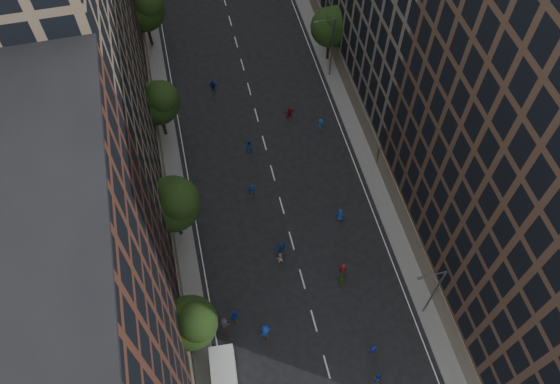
# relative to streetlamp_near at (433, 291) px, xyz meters

# --- Properties ---
(ground) EXTENTS (240.00, 240.00, 0.00)m
(ground) POSITION_rel_streetlamp_near_xyz_m (-10.37, 28.00, -5.17)
(ground) COLOR black
(ground) RESTS_ON ground
(sidewalk_left) EXTENTS (4.00, 105.00, 0.15)m
(sidewalk_left) POSITION_rel_streetlamp_near_xyz_m (-22.37, 35.50, -5.09)
(sidewalk_left) COLOR slate
(sidewalk_left) RESTS_ON ground
(sidewalk_right) EXTENTS (4.00, 105.00, 0.15)m
(sidewalk_right) POSITION_rel_streetlamp_near_xyz_m (1.63, 35.50, -5.09)
(sidewalk_right) COLOR slate
(sidewalk_right) RESTS_ON ground
(bldg_left_a) EXTENTS (14.00, 22.00, 30.00)m
(bldg_left_a) POSITION_rel_streetlamp_near_xyz_m (-29.37, -1.00, 9.83)
(bldg_left_a) COLOR #522B1F
(bldg_left_a) RESTS_ON ground
(bldg_left_b) EXTENTS (14.00, 26.00, 34.00)m
(bldg_left_b) POSITION_rel_streetlamp_near_xyz_m (-29.37, 23.00, 11.83)
(bldg_left_b) COLOR #7F6953
(bldg_left_b) RESTS_ON ground
(tree_left_1) EXTENTS (4.80, 4.80, 8.21)m
(tree_left_1) POSITION_rel_streetlamp_near_xyz_m (-21.39, 1.86, 0.38)
(tree_left_1) COLOR black
(tree_left_1) RESTS_ON ground
(tree_left_2) EXTENTS (5.60, 5.60, 9.45)m
(tree_left_2) POSITION_rel_streetlamp_near_xyz_m (-21.36, 13.83, 1.19)
(tree_left_2) COLOR black
(tree_left_2) RESTS_ON ground
(tree_left_3) EXTENTS (5.00, 5.00, 8.58)m
(tree_left_3) POSITION_rel_streetlamp_near_xyz_m (-21.38, 27.85, 0.65)
(tree_left_3) COLOR black
(tree_left_3) RESTS_ON ground
(tree_left_4) EXTENTS (5.40, 5.40, 9.08)m
(tree_left_4) POSITION_rel_streetlamp_near_xyz_m (-21.37, 43.84, 0.93)
(tree_left_4) COLOR black
(tree_left_4) RESTS_ON ground
(tree_right_a) EXTENTS (5.00, 5.00, 8.39)m
(tree_right_a) POSITION_rel_streetlamp_near_xyz_m (1.02, 35.85, 0.46)
(tree_right_a) COLOR black
(tree_right_a) RESTS_ON ground
(streetlamp_near) EXTENTS (2.64, 0.22, 9.06)m
(streetlamp_near) POSITION_rel_streetlamp_near_xyz_m (0.00, 0.00, 0.00)
(streetlamp_near) COLOR #595B60
(streetlamp_near) RESTS_ON ground
(streetlamp_far) EXTENTS (2.64, 0.22, 9.06)m
(streetlamp_far) POSITION_rel_streetlamp_near_xyz_m (0.00, 33.00, 0.00)
(streetlamp_far) COLOR #595B60
(streetlamp_far) RESTS_ON ground
(cargo_van) EXTENTS (2.67, 5.11, 2.64)m
(cargo_van) POSITION_rel_streetlamp_near_xyz_m (-19.66, -2.04, -3.78)
(cargo_van) COLOR white
(cargo_van) RESTS_ON ground
(skater_1) EXTENTS (0.79, 0.60, 1.94)m
(skater_1) POSITION_rel_streetlamp_near_xyz_m (-5.97, -2.71, -4.20)
(skater_1) COLOR navy
(skater_1) RESTS_ON ground
(skater_2) EXTENTS (0.84, 0.70, 1.55)m
(skater_2) POSITION_rel_streetlamp_near_xyz_m (-6.35, -5.16, -4.39)
(skater_2) COLOR #124198
(skater_2) RESTS_ON ground
(skater_3) EXTENTS (1.44, 1.16, 1.94)m
(skater_3) POSITION_rel_streetlamp_near_xyz_m (-15.20, 1.18, -4.20)
(skater_3) COLOR #1540AE
(skater_3) RESTS_ON ground
(skater_4) EXTENTS (1.23, 0.85, 1.94)m
(skater_4) POSITION_rel_streetlamp_near_xyz_m (-17.69, 3.34, -4.20)
(skater_4) COLOR #1736BA
(skater_4) RESTS_ON ground
(skater_7) EXTENTS (0.71, 0.53, 1.77)m
(skater_7) POSITION_rel_streetlamp_near_xyz_m (-6.23, 5.77, -4.28)
(skater_7) COLOR maroon
(skater_7) RESTS_ON ground
(skater_8) EXTENTS (0.78, 0.62, 1.56)m
(skater_8) POSITION_rel_streetlamp_near_xyz_m (-12.14, 8.42, -4.39)
(skater_8) COLOR silver
(skater_8) RESTS_ON ground
(skater_9) EXTENTS (1.29, 0.90, 1.82)m
(skater_9) POSITION_rel_streetlamp_near_xyz_m (-18.87, 2.82, -4.26)
(skater_9) COLOR #3B3B3F
(skater_9) RESTS_ON ground
(skater_10) EXTENTS (0.92, 0.49, 1.50)m
(skater_10) POSITION_rel_streetlamp_near_xyz_m (-6.73, 4.75, -4.42)
(skater_10) COLOR #227223
(skater_10) RESTS_ON ground
(skater_11) EXTENTS (1.60, 0.61, 1.69)m
(skater_11) POSITION_rel_streetlamp_near_xyz_m (-11.70, 9.44, -4.32)
(skater_11) COLOR #1552B2
(skater_11) RESTS_ON ground
(skater_12) EXTENTS (1.00, 0.84, 1.75)m
(skater_12) POSITION_rel_streetlamp_near_xyz_m (-4.72, 11.87, -4.29)
(skater_12) COLOR #133BA0
(skater_12) RESTS_ON ground
(skater_13) EXTENTS (0.70, 0.54, 1.69)m
(skater_13) POSITION_rel_streetlamp_near_xyz_m (-13.25, 17.21, -4.32)
(skater_13) COLOR navy
(skater_13) RESTS_ON ground
(skater_14) EXTENTS (1.08, 0.96, 1.87)m
(skater_14) POSITION_rel_streetlamp_near_xyz_m (-12.35, 23.26, -4.23)
(skater_14) COLOR #1449A7
(skater_14) RESTS_ON ground
(skater_15) EXTENTS (1.05, 0.68, 1.53)m
(skater_15) POSITION_rel_streetlamp_near_xyz_m (-3.31, 24.61, -4.40)
(skater_15) COLOR #144DA8
(skater_15) RESTS_ON ground
(skater_16) EXTENTS (1.20, 0.82, 1.89)m
(skater_16) POSITION_rel_streetlamp_near_xyz_m (-14.83, 33.54, -4.22)
(skater_16) COLOR #13289B
(skater_16) RESTS_ON ground
(skater_17) EXTENTS (1.58, 0.69, 1.65)m
(skater_17) POSITION_rel_streetlamp_near_xyz_m (-6.50, 27.19, -4.34)
(skater_17) COLOR maroon
(skater_17) RESTS_ON ground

